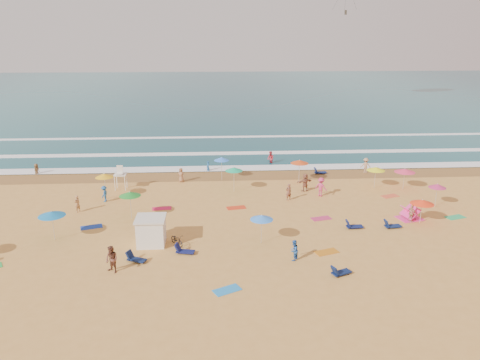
{
  "coord_description": "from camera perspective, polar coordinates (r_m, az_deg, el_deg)",
  "views": [
    {
      "loc": [
        -0.68,
        -37.07,
        15.17
      ],
      "look_at": [
        1.82,
        6.0,
        1.5
      ],
      "focal_mm": 35.0,
      "sensor_mm": 36.0,
      "label": 1
    }
  ],
  "objects": [
    {
      "name": "surf_foam",
      "position": [
        60.31,
        -2.58,
        3.09
      ],
      "size": [
        200.0,
        18.7,
        0.05
      ],
      "color": "white",
      "rests_on": "ground"
    },
    {
      "name": "lifeguard_stand",
      "position": [
        48.52,
        -14.34,
        0.1
      ],
      "size": [
        1.2,
        1.2,
        2.1
      ],
      "primitive_type": null,
      "color": "white",
      "rests_on": "ground"
    },
    {
      "name": "bicycle",
      "position": [
        35.37,
        -7.7,
        -7.24
      ],
      "size": [
        1.36,
        1.64,
        0.84
      ],
      "primitive_type": "imported",
      "rotation": [
        0.0,
        0.0,
        0.6
      ],
      "color": "black",
      "rests_on": "ground"
    },
    {
      "name": "wet_sand",
      "position": [
        51.84,
        -2.43,
        0.56
      ],
      "size": [
        220.0,
        220.0,
        0.0
      ],
      "primitive_type": "plane",
      "color": "olive",
      "rests_on": "ground"
    },
    {
      "name": "beachgoers",
      "position": [
        44.49,
        0.53,
        -1.25
      ],
      "size": [
        37.71,
        27.02,
        2.11
      ],
      "color": "#21589D",
      "rests_on": "ground"
    },
    {
      "name": "towels",
      "position": [
        37.53,
        -2.92,
        -6.26
      ],
      "size": [
        48.73,
        17.85,
        0.03
      ],
      "color": "red",
      "rests_on": "ground"
    },
    {
      "name": "cabana",
      "position": [
        35.61,
        -10.77,
        -6.2
      ],
      "size": [
        2.0,
        2.0,
        2.0
      ],
      "primitive_type": "cube",
      "color": "white",
      "rests_on": "ground"
    },
    {
      "name": "beach_umbrellas",
      "position": [
        40.49,
        1.2,
        -1.21
      ],
      "size": [
        67.5,
        26.76,
        0.79
      ],
      "color": "#C52B65",
      "rests_on": "ground"
    },
    {
      "name": "loungers",
      "position": [
        38.0,
        6.57,
        -5.79
      ],
      "size": [
        50.66,
        26.19,
        0.34
      ],
      "color": "#0D1645",
      "rests_on": "ground"
    },
    {
      "name": "ocean",
      "position": [
        122.02,
        -3.03,
        10.42
      ],
      "size": [
        220.0,
        140.0,
        0.18
      ],
      "primitive_type": "cube",
      "color": "#0C4756",
      "rests_on": "ground"
    },
    {
      "name": "ground",
      "position": [
        40.06,
        -2.11,
        -4.68
      ],
      "size": [
        220.0,
        220.0,
        0.0
      ],
      "primitive_type": "plane",
      "color": "gold",
      "rests_on": "ground"
    },
    {
      "name": "cabana_roof",
      "position": [
        35.2,
        -10.87,
        -4.62
      ],
      "size": [
        2.2,
        2.2,
        0.12
      ],
      "primitive_type": "cube",
      "color": "silver",
      "rests_on": "cabana"
    },
    {
      "name": "popup_tents",
      "position": [
        46.25,
        25.75,
        -2.6
      ],
      "size": [
        13.59,
        5.27,
        1.2
      ],
      "color": "#F53695",
      "rests_on": "ground"
    }
  ]
}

